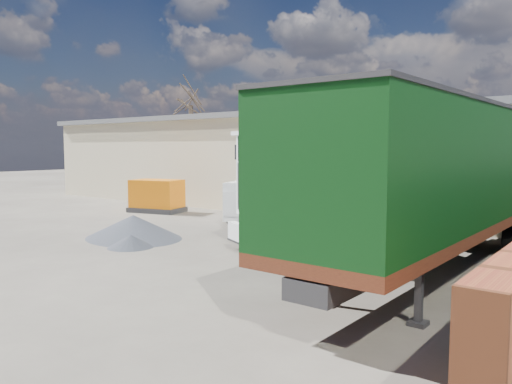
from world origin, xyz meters
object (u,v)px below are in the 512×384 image
Objects in this scene: box_trailer at (444,172)px; tractor_unit at (316,187)px; bare_tree at (191,94)px; panel_van at (258,200)px; orange_skip at (157,198)px.

tractor_unit is at bearing 173.42° from box_trailer.
bare_tree reaches higher than tractor_unit.
bare_tree reaches higher than panel_van.
tractor_unit reaches higher than panel_van.
bare_tree is 1.23× the size of tractor_unit.
panel_van is 1.61× the size of orange_skip.
panel_van is at bearing -7.66° from orange_skip.
orange_skip is (-11.78, 3.42, -1.36)m from tractor_unit.
box_trailer is 16.73m from orange_skip.
box_trailer is at bearing -32.48° from bare_tree.
box_trailer reaches higher than orange_skip.
panel_van reaches higher than orange_skip.
orange_skip is at bearing 167.08° from box_trailer.
bare_tree is at bearing 148.52° from box_trailer.
tractor_unit reaches higher than box_trailer.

